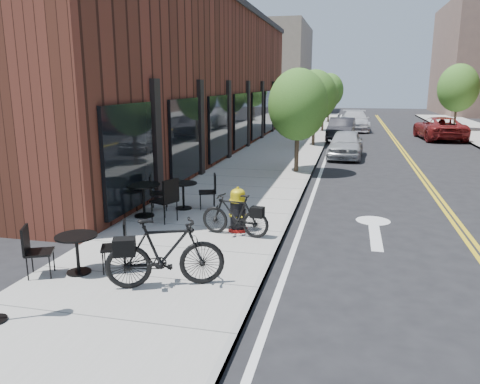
% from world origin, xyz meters
% --- Properties ---
extents(ground, '(120.00, 120.00, 0.00)m').
position_xyz_m(ground, '(0.00, 0.00, 0.00)').
color(ground, black).
rests_on(ground, ground).
extents(sidewalk_near, '(4.00, 70.00, 0.12)m').
position_xyz_m(sidewalk_near, '(-2.00, 10.00, 0.06)').
color(sidewalk_near, '#9E9B93').
rests_on(sidewalk_near, ground).
extents(building_near, '(5.00, 28.00, 7.00)m').
position_xyz_m(building_near, '(-6.50, 14.00, 3.50)').
color(building_near, '#432015').
rests_on(building_near, ground).
extents(bg_building_left, '(8.00, 14.00, 10.00)m').
position_xyz_m(bg_building_left, '(-8.00, 48.00, 5.00)').
color(bg_building_left, '#726656').
rests_on(bg_building_left, ground).
extents(tree_near_a, '(2.20, 2.20, 3.81)m').
position_xyz_m(tree_near_a, '(-0.60, 9.00, 2.60)').
color(tree_near_a, '#382B1E').
rests_on(tree_near_a, sidewalk_near).
extents(tree_near_b, '(2.30, 2.30, 3.98)m').
position_xyz_m(tree_near_b, '(-0.60, 17.00, 2.71)').
color(tree_near_b, '#382B1E').
rests_on(tree_near_b, sidewalk_near).
extents(tree_near_c, '(2.10, 2.10, 3.67)m').
position_xyz_m(tree_near_c, '(-0.60, 25.00, 2.53)').
color(tree_near_c, '#382B1E').
rests_on(tree_near_c, sidewalk_near).
extents(tree_near_d, '(2.40, 2.40, 4.11)m').
position_xyz_m(tree_near_d, '(-0.60, 33.00, 2.79)').
color(tree_near_d, '#382B1E').
rests_on(tree_near_d, sidewalk_near).
extents(tree_far_c, '(2.80, 2.80, 4.62)m').
position_xyz_m(tree_far_c, '(8.60, 28.00, 3.06)').
color(tree_far_c, '#382B1E').
rests_on(tree_far_c, sidewalk_far).
extents(fire_hydrant, '(0.47, 0.47, 1.01)m').
position_xyz_m(fire_hydrant, '(-1.04, 1.36, 0.60)').
color(fire_hydrant, maroon).
rests_on(fire_hydrant, sidewalk_near).
extents(bicycle_left, '(1.60, 0.67, 0.93)m').
position_xyz_m(bicycle_left, '(-1.02, 1.02, 0.59)').
color(bicycle_left, black).
rests_on(bicycle_left, sidewalk_near).
extents(bicycle_right, '(1.99, 1.23, 1.16)m').
position_xyz_m(bicycle_right, '(-1.49, -1.81, 0.70)').
color(bicycle_right, black).
rests_on(bicycle_right, sidewalk_near).
extents(bistro_set_a, '(1.68, 1.08, 0.90)m').
position_xyz_m(bistro_set_a, '(-3.20, -1.63, 0.57)').
color(bistro_set_a, black).
rests_on(bistro_set_a, sidewalk_near).
extents(bistro_set_b, '(1.99, 1.24, 1.06)m').
position_xyz_m(bistro_set_b, '(-3.60, 1.97, 0.65)').
color(bistro_set_b, black).
rests_on(bistro_set_b, sidewalk_near).
extents(bistro_set_c, '(1.74, 0.97, 0.92)m').
position_xyz_m(bistro_set_c, '(-2.89, 2.88, 0.58)').
color(bistro_set_c, black).
rests_on(bistro_set_c, sidewalk_near).
extents(parked_car_a, '(1.73, 3.84, 1.28)m').
position_xyz_m(parked_car_a, '(1.15, 13.58, 0.64)').
color(parked_car_a, '#A3A7AB').
rests_on(parked_car_a, ground).
extents(parked_car_b, '(1.69, 4.21, 1.36)m').
position_xyz_m(parked_car_b, '(0.80, 20.29, 0.68)').
color(parked_car_b, black).
rests_on(parked_car_b, ground).
extents(parked_car_c, '(2.16, 5.02, 1.44)m').
position_xyz_m(parked_car_c, '(1.60, 26.77, 0.72)').
color(parked_car_c, silver).
rests_on(parked_car_c, ground).
extents(parked_car_far, '(2.75, 5.20, 1.39)m').
position_xyz_m(parked_car_far, '(6.64, 22.32, 0.70)').
color(parked_car_far, maroon).
rests_on(parked_car_far, ground).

